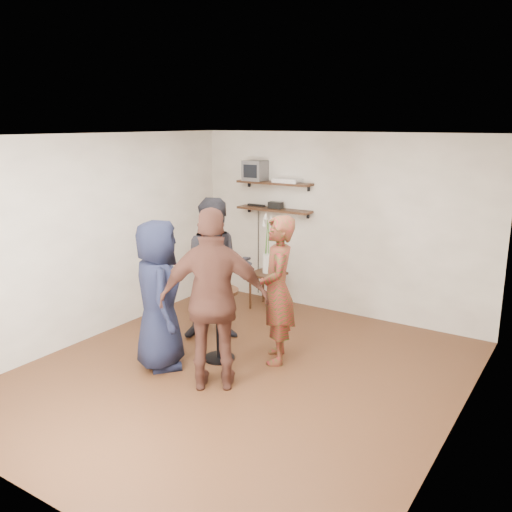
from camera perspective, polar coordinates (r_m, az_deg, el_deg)
The scene contains 18 objects.
room at distance 5.71m, azimuth -1.77°, elevation -0.60°, with size 4.58×5.08×2.68m.
shelf_upper at distance 8.12m, azimuth 1.94°, elevation 7.70°, with size 1.20×0.25×0.04m, color black.
shelf_lower at distance 8.17m, azimuth 1.92°, elevation 4.91°, with size 1.20×0.25×0.04m, color black.
crt_monitor at distance 8.27m, azimuth -0.04°, elevation 8.99°, with size 0.32×0.30×0.30m, color #59595B.
dvd_deck at distance 8.00m, azimuth 3.35°, elevation 7.93°, with size 0.40×0.24×0.06m, color silver.
radio at distance 8.15m, azimuth 2.07°, elevation 5.36°, with size 0.22×0.10×0.10m, color black.
power_strip at distance 8.39m, azimuth 0.04°, elevation 5.38°, with size 0.30×0.05×0.03m, color black.
side_table at distance 8.11m, azimuth 1.17°, elevation -2.37°, with size 0.51×0.51×0.55m.
vase_lilies at distance 8.01m, azimuth 1.18°, elevation 0.27°, with size 0.19×0.19×0.93m.
drinks_table at distance 6.34m, azimuth -3.96°, elevation -6.19°, with size 0.47×0.47×0.86m.
wine_glass_fl at distance 6.22m, azimuth -4.66°, elevation -2.15°, with size 0.07×0.07×0.22m.
wine_glass_fr at distance 6.15m, azimuth -3.66°, elevation -2.40°, with size 0.07×0.07×0.21m.
wine_glass_bl at distance 6.26m, azimuth -3.94°, elevation -2.01°, with size 0.07×0.07×0.22m.
wine_glass_br at distance 6.20m, azimuth -3.75°, elevation -2.24°, with size 0.07×0.07×0.21m.
person_plaid at distance 6.21m, azimuth 2.27°, elevation -3.60°, with size 0.63×0.41×1.72m, color #B01429.
person_dark at distance 6.88m, azimuth -4.11°, elevation -1.43°, with size 0.89×0.69×1.83m, color black.
person_navy at distance 6.16m, azimuth -10.24°, elevation -4.06°, with size 0.83×0.54×1.71m, color black.
person_brown at distance 5.56m, azimuth -4.41°, elevation -4.70°, with size 1.12×0.47×1.92m, color #4E2B21.
Camera 1 is at (3.15, -4.55, 2.74)m, focal length 38.00 mm.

